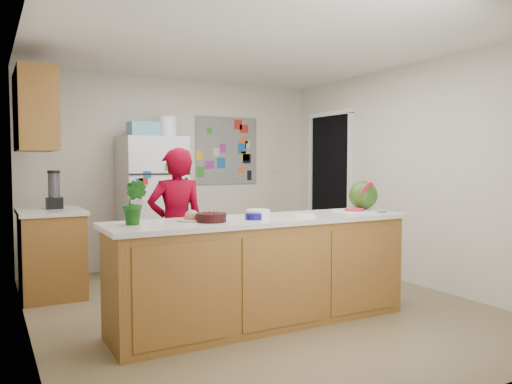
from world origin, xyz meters
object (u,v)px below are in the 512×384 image
person (176,227)px  cherry_bowl (211,218)px  refrigerator (152,205)px  watermelon (363,195)px

person → cherry_bowl: 0.99m
refrigerator → cherry_bowl: 2.46m
refrigerator → person: size_ratio=1.11×
refrigerator → watermelon: 2.71m
watermelon → cherry_bowl: size_ratio=1.17×
watermelon → person: bearing=152.9°
watermelon → cherry_bowl: 1.68m
person → refrigerator: bearing=-94.2°
refrigerator → person: (-0.21, -1.48, -0.09)m
person → watermelon: size_ratio=5.50×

